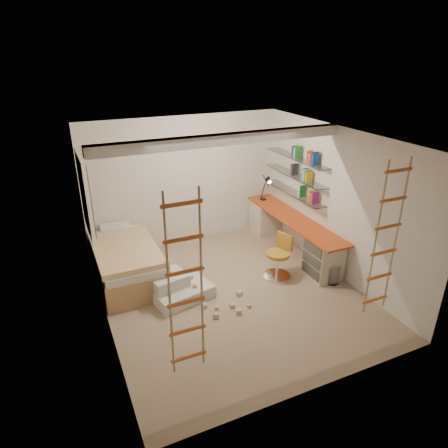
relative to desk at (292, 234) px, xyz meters
name	(u,v)px	position (x,y,z in m)	size (l,w,h in m)	color
floor	(231,293)	(-1.72, -0.86, -0.40)	(4.50, 4.50, 0.00)	tan
ceiling_beam	(224,139)	(-1.72, -0.56, 2.12)	(4.00, 0.18, 0.16)	white
window_frame	(85,195)	(-3.69, 0.64, 1.15)	(0.06, 1.15, 1.35)	white
window_blind	(87,194)	(-3.65, 0.64, 1.15)	(0.02, 1.00, 1.20)	#4C2D1E
rope_ladder_left	(186,287)	(-3.07, -2.61, 1.11)	(0.41, 0.04, 2.13)	orange
rope_ladder_right	(386,240)	(-0.37, -2.61, 1.11)	(0.41, 0.04, 2.13)	#CF6423
waste_bin	(332,274)	(0.03, -1.25, -0.24)	(0.26, 0.26, 0.32)	white
desk	(292,234)	(0.00, 0.00, 0.00)	(0.56, 2.80, 0.75)	#CC4818
shelves	(295,176)	(0.15, 0.27, 1.10)	(0.25, 1.80, 0.71)	white
bed	(126,261)	(-3.20, 0.36, -0.07)	(1.02, 2.00, 0.69)	#AD7F51
task_lamp	(267,185)	(-0.05, 0.96, 0.73)	(0.14, 0.36, 0.57)	black
swivel_chair	(278,262)	(-0.74, -0.72, -0.11)	(0.62, 0.62, 0.81)	#B58522
play_platform	(177,288)	(-2.57, -0.57, -0.24)	(1.07, 0.91, 0.42)	silver
toy_blocks	(203,292)	(-2.24, -0.93, -0.19)	(1.20, 1.00, 0.69)	#CCB284
books	(295,167)	(0.15, 0.27, 1.26)	(0.14, 0.70, 0.92)	#8C1E7F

